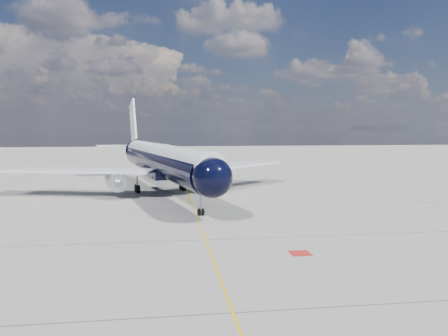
% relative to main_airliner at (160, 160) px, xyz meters
% --- Properties ---
extents(ground, '(320.00, 320.00, 0.00)m').
position_rel_main_airliner_xyz_m(ground, '(4.02, 5.48, -4.79)').
color(ground, gray).
rests_on(ground, ground).
extents(taxiway_centerline, '(0.16, 160.00, 0.01)m').
position_rel_main_airliner_xyz_m(taxiway_centerline, '(4.02, 0.48, -4.79)').
color(taxiway_centerline, '#DEAA0B').
rests_on(taxiway_centerline, ground).
extents(red_marking, '(1.60, 1.60, 0.01)m').
position_rel_main_airliner_xyz_m(red_marking, '(10.82, -34.52, -4.79)').
color(red_marking, maroon).
rests_on(red_marking, ground).
extents(main_airliner, '(42.76, 52.85, 15.45)m').
position_rel_main_airliner_xyz_m(main_airliner, '(0.00, 0.00, 0.00)').
color(main_airliner, black).
rests_on(main_airliner, ground).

